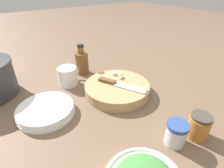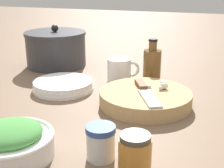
{
  "view_description": "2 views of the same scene",
  "coord_description": "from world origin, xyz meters",
  "px_view_note": "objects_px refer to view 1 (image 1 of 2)",
  "views": [
    {
      "loc": [
        -0.44,
        0.26,
        0.4
      ],
      "look_at": [
        -0.01,
        -0.05,
        0.08
      ],
      "focal_mm": 28.0,
      "sensor_mm": 36.0,
      "label": 1
    },
    {
      "loc": [
        -0.77,
        -0.28,
        0.35
      ],
      "look_at": [
        -0.01,
        -0.02,
        0.07
      ],
      "focal_mm": 50.0,
      "sensor_mm": 36.0,
      "label": 2
    }
  ],
  "objects_px": {
    "chef_knife": "(119,84)",
    "honey_jar": "(199,126)",
    "plate_stack": "(46,110)",
    "garlic_cloves": "(118,76)",
    "coffee_mug": "(68,76)",
    "spice_jar": "(176,133)",
    "oil_bottle": "(82,62)",
    "cutting_board": "(117,88)"
  },
  "relations": [
    {
      "from": "cutting_board",
      "to": "chef_knife",
      "type": "distance_m",
      "value": 0.03
    },
    {
      "from": "cutting_board",
      "to": "garlic_cloves",
      "type": "relative_size",
      "value": 3.74
    },
    {
      "from": "cutting_board",
      "to": "spice_jar",
      "type": "relative_size",
      "value": 3.64
    },
    {
      "from": "garlic_cloves",
      "to": "oil_bottle",
      "type": "relative_size",
      "value": 0.48
    },
    {
      "from": "chef_knife",
      "to": "garlic_cloves",
      "type": "relative_size",
      "value": 2.76
    },
    {
      "from": "chef_knife",
      "to": "spice_jar",
      "type": "bearing_deg",
      "value": 58.63
    },
    {
      "from": "chef_knife",
      "to": "garlic_cloves",
      "type": "bearing_deg",
      "value": -150.43
    },
    {
      "from": "chef_knife",
      "to": "spice_jar",
      "type": "xyz_separation_m",
      "value": [
        -0.29,
        0.02,
        -0.01
      ]
    },
    {
      "from": "plate_stack",
      "to": "honey_jar",
      "type": "height_order",
      "value": "honey_jar"
    },
    {
      "from": "chef_knife",
      "to": "coffee_mug",
      "type": "bearing_deg",
      "value": -81.98
    },
    {
      "from": "garlic_cloves",
      "to": "spice_jar",
      "type": "distance_m",
      "value": 0.35
    },
    {
      "from": "spice_jar",
      "to": "honey_jar",
      "type": "height_order",
      "value": "honey_jar"
    },
    {
      "from": "garlic_cloves",
      "to": "plate_stack",
      "type": "bearing_deg",
      "value": 91.33
    },
    {
      "from": "coffee_mug",
      "to": "plate_stack",
      "type": "relative_size",
      "value": 0.55
    },
    {
      "from": "spice_jar",
      "to": "plate_stack",
      "type": "height_order",
      "value": "spice_jar"
    },
    {
      "from": "cutting_board",
      "to": "plate_stack",
      "type": "bearing_deg",
      "value": 82.31
    },
    {
      "from": "spice_jar",
      "to": "cutting_board",
      "type": "bearing_deg",
      "value": -4.13
    },
    {
      "from": "cutting_board",
      "to": "chef_knife",
      "type": "xyz_separation_m",
      "value": [
        -0.01,
        -0.0,
        0.02
      ]
    },
    {
      "from": "chef_knife",
      "to": "coffee_mug",
      "type": "distance_m",
      "value": 0.23
    },
    {
      "from": "spice_jar",
      "to": "honey_jar",
      "type": "distance_m",
      "value": 0.08
    },
    {
      "from": "cutting_board",
      "to": "spice_jar",
      "type": "bearing_deg",
      "value": 175.87
    },
    {
      "from": "spice_jar",
      "to": "plate_stack",
      "type": "bearing_deg",
      "value": 37.28
    },
    {
      "from": "oil_bottle",
      "to": "chef_knife",
      "type": "bearing_deg",
      "value": -172.57
    },
    {
      "from": "plate_stack",
      "to": "oil_bottle",
      "type": "xyz_separation_m",
      "value": [
        0.2,
        -0.25,
        0.04
      ]
    },
    {
      "from": "chef_knife",
      "to": "spice_jar",
      "type": "distance_m",
      "value": 0.29
    },
    {
      "from": "plate_stack",
      "to": "honey_jar",
      "type": "bearing_deg",
      "value": -137.22
    },
    {
      "from": "honey_jar",
      "to": "garlic_cloves",
      "type": "bearing_deg",
      "value": 2.67
    },
    {
      "from": "coffee_mug",
      "to": "oil_bottle",
      "type": "distance_m",
      "value": 0.12
    },
    {
      "from": "plate_stack",
      "to": "spice_jar",
      "type": "bearing_deg",
      "value": -142.72
    },
    {
      "from": "spice_jar",
      "to": "coffee_mug",
      "type": "relative_size",
      "value": 0.66
    },
    {
      "from": "chef_knife",
      "to": "oil_bottle",
      "type": "distance_m",
      "value": 0.25
    },
    {
      "from": "honey_jar",
      "to": "spice_jar",
      "type": "bearing_deg",
      "value": 74.13
    },
    {
      "from": "chef_knife",
      "to": "honey_jar",
      "type": "distance_m",
      "value": 0.32
    },
    {
      "from": "coffee_mug",
      "to": "garlic_cloves",
      "type": "bearing_deg",
      "value": -128.67
    },
    {
      "from": "garlic_cloves",
      "to": "oil_bottle",
      "type": "distance_m",
      "value": 0.21
    },
    {
      "from": "coffee_mug",
      "to": "honey_jar",
      "type": "distance_m",
      "value": 0.53
    },
    {
      "from": "honey_jar",
      "to": "oil_bottle",
      "type": "bearing_deg",
      "value": 8.66
    },
    {
      "from": "cutting_board",
      "to": "plate_stack",
      "type": "xyz_separation_m",
      "value": [
        0.04,
        0.28,
        -0.01
      ]
    },
    {
      "from": "chef_knife",
      "to": "garlic_cloves",
      "type": "height_order",
      "value": "garlic_cloves"
    },
    {
      "from": "cutting_board",
      "to": "oil_bottle",
      "type": "bearing_deg",
      "value": 7.6
    },
    {
      "from": "cutting_board",
      "to": "garlic_cloves",
      "type": "bearing_deg",
      "value": -39.0
    },
    {
      "from": "honey_jar",
      "to": "oil_bottle",
      "type": "height_order",
      "value": "oil_bottle"
    }
  ]
}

